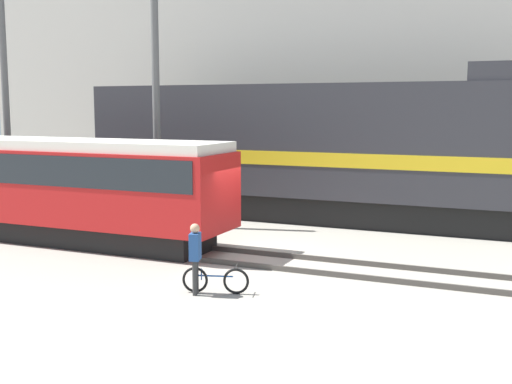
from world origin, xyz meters
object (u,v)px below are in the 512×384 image
at_px(utility_pole_left, 6,97).
at_px(utility_pole_center, 156,105).
at_px(person, 195,252).
at_px(freight_locomotive, 312,150).
at_px(streetcar, 60,183).
at_px(bicycle, 216,280).

xyz_separation_m(utility_pole_left, utility_pole_center, (6.97, 0.00, -0.30)).
relative_size(person, utility_pole_center, 0.19).
xyz_separation_m(freight_locomotive, utility_pole_center, (-4.63, -3.45, 1.67)).
relative_size(freight_locomotive, streetcar, 1.52).
bearing_deg(person, bicycle, 34.99).
relative_size(streetcar, bicycle, 7.60).
bearing_deg(utility_pole_center, streetcar, -112.43).
relative_size(bicycle, person, 0.92).
distance_m(utility_pole_left, utility_pole_center, 6.98).
bearing_deg(person, freight_locomotive, 94.09).
xyz_separation_m(freight_locomotive, utility_pole_left, (-11.60, -3.45, 1.97)).
xyz_separation_m(bicycle, person, (-0.38, -0.26, 0.69)).
bearing_deg(utility_pole_center, utility_pole_left, 180.00).
bearing_deg(utility_pole_left, person, -29.21).
bearing_deg(person, streetcar, 153.10).
xyz_separation_m(bicycle, utility_pole_left, (-12.72, 6.64, 4.32)).
bearing_deg(streetcar, bicycle, -23.93).
relative_size(streetcar, utility_pole_left, 1.24).
relative_size(bicycle, utility_pole_left, 0.16).
height_order(streetcar, utility_pole_left, utility_pole_left).
relative_size(streetcar, utility_pole_center, 1.33).
height_order(streetcar, person, streetcar).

